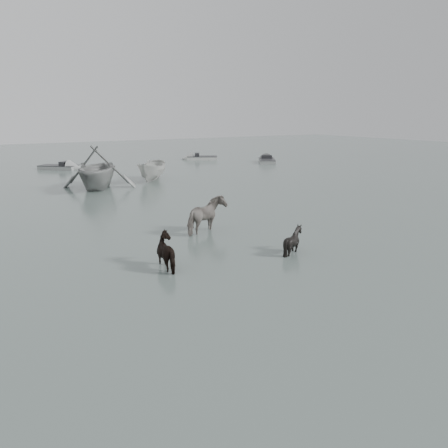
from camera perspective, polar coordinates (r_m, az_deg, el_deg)
The scene contains 9 objects.
ground at distance 16.75m, azimuth 0.23°, elevation -3.64°, with size 140.00×140.00×0.00m, color #54645F.
pony_pinto at distance 19.30m, azimuth -2.34°, elevation 1.52°, with size 0.97×2.12×1.79m, color black.
pony_dark at distance 15.08m, azimuth -6.99°, elevation -3.07°, with size 1.36×1.17×1.37m, color black.
pony_black at distance 16.71m, azimuth 9.02°, elevation -1.56°, with size 1.04×1.17×1.28m, color black.
rowboat_trail at distance 32.02m, azimuth -16.23°, elevation 7.29°, with size 5.15×5.97×3.14m, color #989A98.
boat_small at distance 34.89m, azimuth -9.34°, elevation 7.02°, with size 1.68×4.46×1.72m, color #B9B9B4.
skiff_port at distance 47.57m, azimuth 5.63°, elevation 8.44°, with size 5.14×1.60×0.75m, color #949694, non-canonical shape.
skiff_mid at distance 44.49m, azimuth -20.79°, elevation 7.19°, with size 4.91×1.60×0.75m, color gray, non-canonical shape.
skiff_star at distance 50.63m, azimuth -2.88°, elevation 8.84°, with size 4.71×1.60×0.75m, color silver, non-canonical shape.
Camera 1 is at (-8.40, -13.55, 5.15)m, focal length 35.00 mm.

